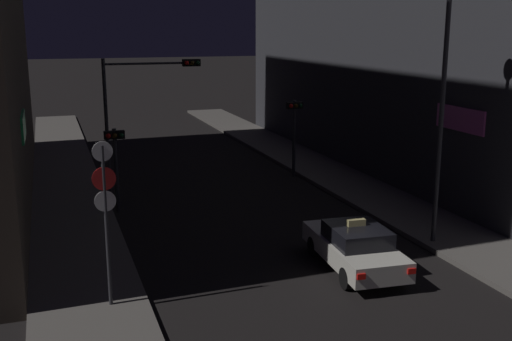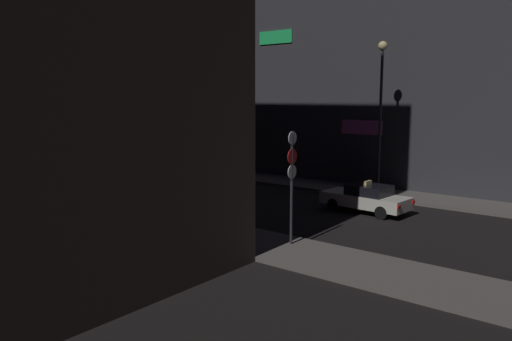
# 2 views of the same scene
# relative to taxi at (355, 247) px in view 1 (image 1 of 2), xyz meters

# --- Properties ---
(sidewalk_left) EXTENTS (3.06, 49.40, 0.18)m
(sidewalk_left) POSITION_rel_taxi_xyz_m (-7.92, 12.13, -0.65)
(sidewalk_left) COLOR #5B5651
(sidewalk_left) RESTS_ON ground_plane
(sidewalk_right) EXTENTS (3.06, 49.40, 0.18)m
(sidewalk_right) POSITION_rel_taxi_xyz_m (4.63, 12.13, -0.65)
(sidewalk_right) COLOR #5B5651
(sidewalk_right) RESTS_ON ground_plane
(taxi) EXTENTS (2.12, 4.57, 1.62)m
(taxi) POSITION_rel_taxi_xyz_m (0.00, 0.00, 0.00)
(taxi) COLOR silver
(taxi) RESTS_ON ground_plane
(traffic_light_overhead) EXTENTS (4.35, 0.42, 5.96)m
(traffic_light_overhead) POSITION_rel_taxi_xyz_m (-4.59, 11.62, 3.52)
(traffic_light_overhead) COLOR #2D2D33
(traffic_light_overhead) RESTS_ON ground_plane
(traffic_light_left_kerb) EXTENTS (0.80, 0.42, 3.39)m
(traffic_light_left_kerb) POSITION_rel_taxi_xyz_m (-6.14, 8.55, 1.71)
(traffic_light_left_kerb) COLOR #2D2D33
(traffic_light_left_kerb) RESTS_ON ground_plane
(traffic_light_right_kerb) EXTENTS (0.80, 0.42, 3.81)m
(traffic_light_right_kerb) POSITION_rel_taxi_xyz_m (2.85, 11.78, 1.99)
(traffic_light_right_kerb) COLOR #2D2D33
(traffic_light_right_kerb) RESTS_ON ground_plane
(sign_pole_left) EXTENTS (0.60, 0.10, 4.35)m
(sign_pole_left) POSITION_rel_taxi_xyz_m (-7.37, -0.47, 2.06)
(sign_pole_left) COLOR #2D2D33
(sign_pole_left) RESTS_ON sidewalk_left
(street_lamp_near_block) EXTENTS (0.51, 0.51, 8.67)m
(street_lamp_near_block) POSITION_rel_taxi_xyz_m (3.54, 1.02, 5.21)
(street_lamp_near_block) COLOR #2D2D33
(street_lamp_near_block) RESTS_ON sidewalk_right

